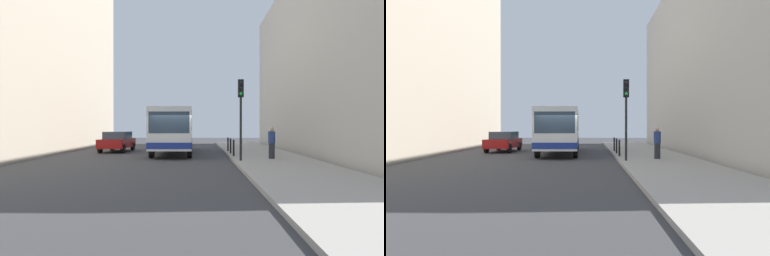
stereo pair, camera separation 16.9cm
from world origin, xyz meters
TOP-DOWN VIEW (x-y plane):
  - ground_plane at (0.00, 0.00)m, footprint 80.00×80.00m
  - sidewalk at (5.40, 0.00)m, footprint 4.40×40.00m
  - building_left at (-11.50, 4.00)m, footprint 7.00×32.00m
  - building_right at (11.50, 4.00)m, footprint 7.00×32.00m
  - bus at (-0.33, 4.98)m, footprint 2.73×11.07m
  - car_beside_bus at (-4.64, 6.55)m, footprint 2.05×4.49m
  - car_behind_bus at (-0.93, 15.96)m, footprint 2.01×4.47m
  - traffic_light at (3.55, -2.28)m, footprint 0.28×0.33m
  - bollard_near at (3.45, 0.61)m, footprint 0.11×0.11m
  - bollard_mid at (3.45, 2.81)m, footprint 0.11×0.11m
  - bollard_far at (3.45, 5.01)m, footprint 0.11×0.11m
  - pedestrian_near_signal at (5.33, -1.12)m, footprint 0.38×0.38m

SIDE VIEW (x-z plane):
  - ground_plane at x=0.00m, z-range 0.00..0.00m
  - sidewalk at x=5.40m, z-range 0.00..0.15m
  - bollard_near at x=3.45m, z-range 0.15..1.10m
  - bollard_mid at x=3.45m, z-range 0.15..1.10m
  - bollard_far at x=3.45m, z-range 0.15..1.10m
  - car_beside_bus at x=-4.64m, z-range 0.04..1.52m
  - car_behind_bus at x=-0.93m, z-range 0.04..1.52m
  - pedestrian_near_signal at x=5.33m, z-range 0.15..1.84m
  - bus at x=-0.33m, z-range 0.23..3.23m
  - traffic_light at x=3.55m, z-range 0.96..5.06m
  - building_right at x=11.50m, z-range 0.00..12.84m
  - building_left at x=-11.50m, z-range 0.00..17.37m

